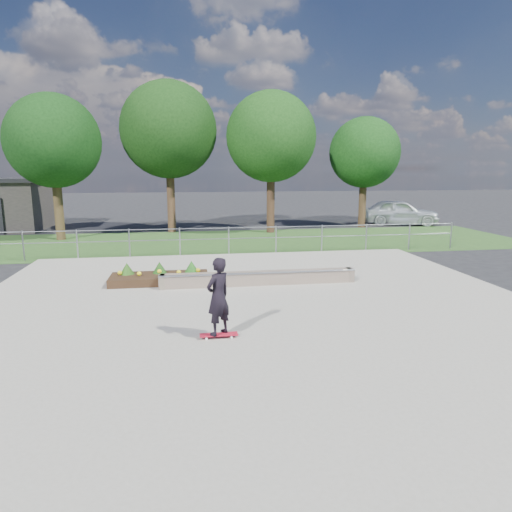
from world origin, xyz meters
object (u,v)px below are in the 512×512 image
at_px(planter_bed, 160,276).
at_px(skateboarder, 218,297).
at_px(grind_ledge, 259,278).
at_px(parked_car, 399,212).

xyz_separation_m(planter_bed, skateboarder, (1.46, -5.06, 0.71)).
distance_m(grind_ledge, parked_car, 17.98).
xyz_separation_m(grind_ledge, planter_bed, (-3.02, 0.78, -0.02)).
bearing_deg(planter_bed, grind_ledge, -14.46).
bearing_deg(planter_bed, parked_car, 42.44).
relative_size(planter_bed, parked_car, 0.62).
bearing_deg(skateboarder, grind_ledge, 70.09).
bearing_deg(skateboarder, parked_car, 54.65).
relative_size(skateboarder, parked_car, 0.36).
distance_m(skateboarder, parked_car, 22.32).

